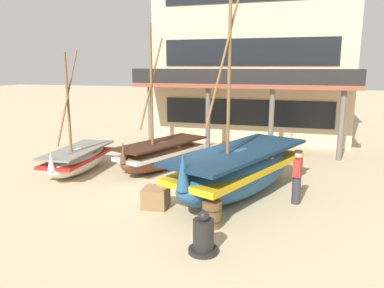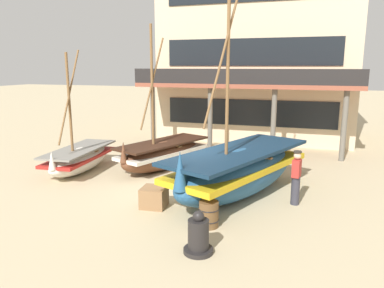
{
  "view_description": "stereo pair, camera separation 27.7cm",
  "coord_description": "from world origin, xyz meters",
  "px_view_note": "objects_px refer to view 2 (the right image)",
  "views": [
    {
      "loc": [
        3.78,
        -11.47,
        4.16
      ],
      "look_at": [
        0.0,
        1.0,
        1.4
      ],
      "focal_mm": 34.38,
      "sensor_mm": 36.0,
      "label": 1
    },
    {
      "loc": [
        4.05,
        -11.38,
        4.16
      ],
      "look_at": [
        0.0,
        1.0,
        1.4
      ],
      "focal_mm": 34.38,
      "sensor_mm": 36.0,
      "label": 2
    }
  ],
  "objects_px": {
    "fisherman_by_hull": "(296,178)",
    "capstan_winch": "(198,236)",
    "wooden_barrel": "(209,214)",
    "harbor_building_main": "(259,54)",
    "fishing_boat_centre_large": "(238,170)",
    "fishing_boat_far_right": "(163,154)",
    "cargo_crate": "(154,197)",
    "fishing_boat_near_left": "(80,158)"
  },
  "relations": [
    {
      "from": "fisherman_by_hull",
      "to": "capstan_winch",
      "type": "height_order",
      "value": "fisherman_by_hull"
    },
    {
      "from": "wooden_barrel",
      "to": "harbor_building_main",
      "type": "height_order",
      "value": "harbor_building_main"
    },
    {
      "from": "fishing_boat_centre_large",
      "to": "fishing_boat_far_right",
      "type": "bearing_deg",
      "value": 148.78
    },
    {
      "from": "wooden_barrel",
      "to": "cargo_crate",
      "type": "height_order",
      "value": "wooden_barrel"
    },
    {
      "from": "fisherman_by_hull",
      "to": "fishing_boat_centre_large",
      "type": "bearing_deg",
      "value": 171.43
    },
    {
      "from": "fishing_boat_near_left",
      "to": "fisherman_by_hull",
      "type": "distance_m",
      "value": 8.5
    },
    {
      "from": "capstan_winch",
      "to": "wooden_barrel",
      "type": "relative_size",
      "value": 1.44
    },
    {
      "from": "fishing_boat_far_right",
      "to": "harbor_building_main",
      "type": "distance_m",
      "value": 10.43
    },
    {
      "from": "fishing_boat_centre_large",
      "to": "fisherman_by_hull",
      "type": "xyz_separation_m",
      "value": [
        1.82,
        -0.27,
        -0.01
      ]
    },
    {
      "from": "fishing_boat_near_left",
      "to": "capstan_winch",
      "type": "height_order",
      "value": "fishing_boat_near_left"
    },
    {
      "from": "fishing_boat_centre_large",
      "to": "wooden_barrel",
      "type": "bearing_deg",
      "value": -95.66
    },
    {
      "from": "fishing_boat_near_left",
      "to": "capstan_winch",
      "type": "xyz_separation_m",
      "value": [
        6.5,
        -4.85,
        -0.14
      ]
    },
    {
      "from": "fisherman_by_hull",
      "to": "wooden_barrel",
      "type": "bearing_deg",
      "value": -131.32
    },
    {
      "from": "wooden_barrel",
      "to": "fishing_boat_far_right",
      "type": "bearing_deg",
      "value": 124.51
    },
    {
      "from": "fishing_boat_near_left",
      "to": "harbor_building_main",
      "type": "xyz_separation_m",
      "value": [
        5.56,
        10.57,
        4.33
      ]
    },
    {
      "from": "fishing_boat_centre_large",
      "to": "wooden_barrel",
      "type": "height_order",
      "value": "fishing_boat_centre_large"
    },
    {
      "from": "capstan_winch",
      "to": "cargo_crate",
      "type": "height_order",
      "value": "capstan_winch"
    },
    {
      "from": "fishing_boat_far_right",
      "to": "capstan_winch",
      "type": "relative_size",
      "value": 5.66
    },
    {
      "from": "fisherman_by_hull",
      "to": "capstan_winch",
      "type": "xyz_separation_m",
      "value": [
        -1.93,
        -3.78,
        -0.43
      ]
    },
    {
      "from": "fishing_boat_near_left",
      "to": "fisherman_by_hull",
      "type": "xyz_separation_m",
      "value": [
        8.43,
        -1.06,
        0.29
      ]
    },
    {
      "from": "fishing_boat_centre_large",
      "to": "cargo_crate",
      "type": "height_order",
      "value": "fishing_boat_centre_large"
    },
    {
      "from": "cargo_crate",
      "to": "fisherman_by_hull",
      "type": "bearing_deg",
      "value": 20.75
    },
    {
      "from": "fisherman_by_hull",
      "to": "wooden_barrel",
      "type": "xyz_separation_m",
      "value": [
        -2.08,
        -2.37,
        -0.48
      ]
    },
    {
      "from": "wooden_barrel",
      "to": "capstan_winch",
      "type": "bearing_deg",
      "value": -83.96
    },
    {
      "from": "capstan_winch",
      "to": "harbor_building_main",
      "type": "height_order",
      "value": "harbor_building_main"
    },
    {
      "from": "capstan_winch",
      "to": "wooden_barrel",
      "type": "bearing_deg",
      "value": 96.04
    },
    {
      "from": "cargo_crate",
      "to": "harbor_building_main",
      "type": "height_order",
      "value": "harbor_building_main"
    },
    {
      "from": "fisherman_by_hull",
      "to": "wooden_barrel",
      "type": "relative_size",
      "value": 2.41
    },
    {
      "from": "fisherman_by_hull",
      "to": "wooden_barrel",
      "type": "height_order",
      "value": "fisherman_by_hull"
    },
    {
      "from": "capstan_winch",
      "to": "harbor_building_main",
      "type": "bearing_deg",
      "value": 93.47
    },
    {
      "from": "fishing_boat_near_left",
      "to": "wooden_barrel",
      "type": "xyz_separation_m",
      "value": [
        6.35,
        -3.44,
        -0.19
      ]
    },
    {
      "from": "fishing_boat_centre_large",
      "to": "wooden_barrel",
      "type": "relative_size",
      "value": 11.13
    },
    {
      "from": "fishing_boat_centre_large",
      "to": "wooden_barrel",
      "type": "xyz_separation_m",
      "value": [
        -0.26,
        -2.65,
        -0.5
      ]
    },
    {
      "from": "fishing_boat_centre_large",
      "to": "fishing_boat_far_right",
      "type": "relative_size",
      "value": 1.36
    },
    {
      "from": "fishing_boat_centre_large",
      "to": "capstan_winch",
      "type": "bearing_deg",
      "value": -91.59
    },
    {
      "from": "fishing_boat_centre_large",
      "to": "fisherman_by_hull",
      "type": "bearing_deg",
      "value": -8.57
    },
    {
      "from": "fishing_boat_centre_large",
      "to": "harbor_building_main",
      "type": "distance_m",
      "value": 12.1
    },
    {
      "from": "wooden_barrel",
      "to": "harbor_building_main",
      "type": "distance_m",
      "value": 14.74
    },
    {
      "from": "fishing_boat_centre_large",
      "to": "wooden_barrel",
      "type": "distance_m",
      "value": 2.7
    },
    {
      "from": "fishing_boat_far_right",
      "to": "capstan_winch",
      "type": "distance_m",
      "value": 7.12
    },
    {
      "from": "capstan_winch",
      "to": "cargo_crate",
      "type": "bearing_deg",
      "value": 132.86
    },
    {
      "from": "fishing_boat_near_left",
      "to": "fishing_boat_centre_large",
      "type": "distance_m",
      "value": 6.66
    }
  ]
}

